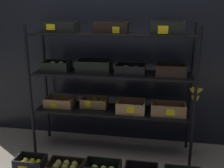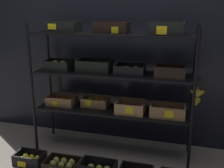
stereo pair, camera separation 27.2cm
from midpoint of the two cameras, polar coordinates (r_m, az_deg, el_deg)
name	(u,v)px [view 2 (the right image)]	position (r m, az deg, el deg)	size (l,w,h in m)	color
ground_plane	(112,150)	(3.40, 2.35, -13.43)	(10.00, 10.00, 0.00)	gray
storefront_wall	(121,33)	(3.37, 4.22, 10.47)	(4.15, 0.12, 2.69)	black
display_rack	(113,74)	(3.04, 2.87, 2.08)	(1.89, 0.46, 1.51)	black
crate_ground_lemon	(30,159)	(3.21, -14.15, -14.83)	(0.31, 0.22, 0.12)	black
crate_ground_pear	(62,165)	(3.06, -7.56, -16.21)	(0.37, 0.26, 0.10)	black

